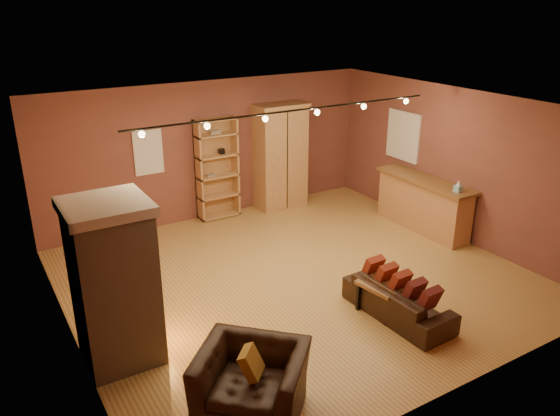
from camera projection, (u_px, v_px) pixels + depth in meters
floor at (297, 278)px, 8.95m from camera, size 7.00×7.00×0.00m
ceiling at (299, 108)px, 7.94m from camera, size 7.00×7.00×0.00m
back_wall at (211, 150)px, 11.04m from camera, size 7.00×0.02×2.80m
left_wall at (61, 248)px, 6.76m from camera, size 0.02×6.50×2.80m
right_wall at (456, 164)px, 10.14m from camera, size 0.02×6.50×2.80m
fireplace at (115, 283)px, 6.62m from camera, size 1.01×0.98×2.12m
back_window at (148, 152)px, 10.34m from camera, size 0.56×0.04×0.86m
bookcase at (216, 168)px, 11.10m from camera, size 0.85×0.33×2.09m
armoire at (280, 156)px, 11.62m from camera, size 1.11×0.63×2.25m
bar_counter at (423, 204)px, 10.65m from camera, size 0.59×2.18×1.04m
tissue_box at (458, 187)px, 9.74m from camera, size 0.12×0.12×0.21m
right_window at (403, 136)px, 11.15m from camera, size 0.05×0.90×1.00m
loveseat at (399, 294)px, 7.76m from camera, size 0.56×1.72×0.73m
armchair at (251, 372)px, 5.91m from camera, size 1.35×1.35×1.01m
coffee_table at (385, 286)px, 7.87m from camera, size 0.72×0.72×0.48m
track_rail at (292, 113)px, 8.14m from camera, size 5.20×0.09×0.13m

